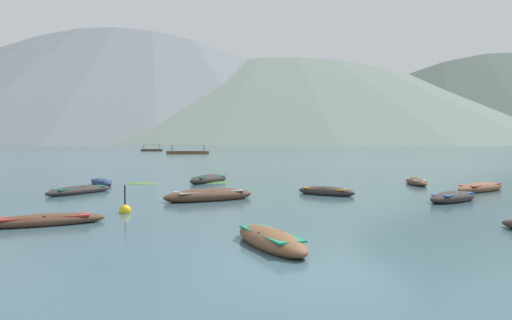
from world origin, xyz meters
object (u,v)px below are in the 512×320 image
object	(u,v)px
rowboat_4	(481,188)
rowboat_5	(326,192)
ferry_1	(188,152)
rowboat_1	(79,190)
rowboat_7	(453,197)
rowboat_11	(209,179)
rowboat_9	(271,240)
rowboat_2	(416,182)
rowboat_10	(101,182)
rowboat_0	(209,196)
rowboat_8	(45,221)
mooring_buoy	(125,210)
ferry_0	(152,150)

from	to	relation	value
rowboat_4	rowboat_5	world-z (taller)	rowboat_4
ferry_1	rowboat_1	bearing A→B (deg)	-87.46
rowboat_7	rowboat_11	world-z (taller)	rowboat_11
rowboat_7	rowboat_9	size ratio (longest dim) A/B	0.95
rowboat_2	ferry_1	bearing A→B (deg)	105.05
rowboat_7	rowboat_10	distance (m)	20.76
rowboat_0	rowboat_8	world-z (taller)	rowboat_0
rowboat_5	ferry_1	xyz separation A→B (m)	(-17.19, 95.62, 0.27)
rowboat_4	rowboat_11	xyz separation A→B (m)	(-15.55, 6.25, 0.02)
ferry_1	mooring_buoy	size ratio (longest dim) A/B	8.99
ferry_0	rowboat_7	bearing A→B (deg)	-74.28
rowboat_0	rowboat_10	bearing A→B (deg)	132.18
rowboat_2	rowboat_10	bearing A→B (deg)	178.14
rowboat_10	rowboat_11	distance (m)	6.97
rowboat_0	rowboat_11	world-z (taller)	rowboat_0
rowboat_8	rowboat_9	bearing A→B (deg)	-25.57
rowboat_0	rowboat_4	size ratio (longest dim) A/B	1.07
rowboat_5	rowboat_9	bearing A→B (deg)	-107.97
rowboat_5	rowboat_11	xyz separation A→B (m)	(-6.53, 7.73, 0.04)
rowboat_2	mooring_buoy	distance (m)	19.54
ferry_0	rowboat_5	bearing A→B (deg)	-75.99
rowboat_4	mooring_buoy	distance (m)	19.34
rowboat_4	rowboat_9	bearing A→B (deg)	-134.30
rowboat_9	rowboat_4	bearing A→B (deg)	45.70
rowboat_8	rowboat_11	xyz separation A→B (m)	(4.39, 15.95, 0.07)
rowboat_2	rowboat_1	bearing A→B (deg)	-167.71
rowboat_10	ferry_0	bearing A→B (deg)	99.15
rowboat_9	rowboat_10	world-z (taller)	rowboat_9
rowboat_0	rowboat_2	world-z (taller)	rowboat_0
ferry_0	ferry_1	xyz separation A→B (m)	(17.57, -43.74, -0.00)
rowboat_0	rowboat_7	xyz separation A→B (m)	(11.21, -1.00, -0.03)
rowboat_9	ferry_0	bearing A→B (deg)	101.60
ferry_0	mooring_buoy	xyz separation A→B (m)	(25.85, -145.09, -0.34)
rowboat_4	rowboat_11	world-z (taller)	rowboat_11
rowboat_5	mooring_buoy	xyz separation A→B (m)	(-8.92, -5.73, -0.06)
rowboat_2	rowboat_11	xyz separation A→B (m)	(-13.54, 2.14, 0.04)
rowboat_8	rowboat_10	world-z (taller)	rowboat_10
rowboat_7	rowboat_4	bearing A→B (deg)	49.67
rowboat_11	ferry_0	size ratio (longest dim) A/B	0.52
rowboat_7	rowboat_11	size ratio (longest dim) A/B	0.84
rowboat_2	rowboat_7	xyz separation A→B (m)	(-1.73, -8.51, 0.01)
rowboat_2	ferry_0	world-z (taller)	ferry_0
rowboat_5	ferry_1	size ratio (longest dim) A/B	0.29
rowboat_9	rowboat_2	bearing A→B (deg)	57.94
rowboat_2	ferry_0	size ratio (longest dim) A/B	0.49
rowboat_4	rowboat_8	distance (m)	22.17
ferry_0	rowboat_8	bearing A→B (deg)	-80.82
rowboat_7	ferry_0	size ratio (longest dim) A/B	0.44
ferry_1	rowboat_10	bearing A→B (deg)	-87.53
rowboat_0	rowboat_11	size ratio (longest dim) A/B	1.15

